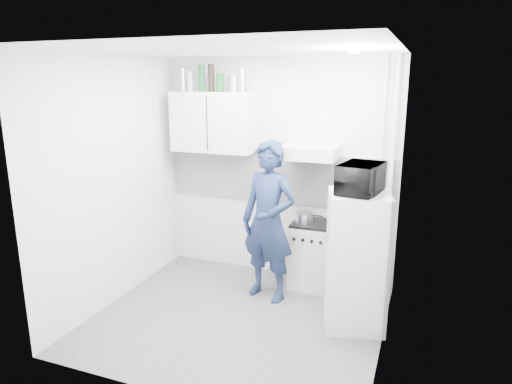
% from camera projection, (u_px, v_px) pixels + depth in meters
% --- Properties ---
extents(floor, '(2.80, 2.80, 0.00)m').
position_uv_depth(floor, '(238.00, 318.00, 4.60)').
color(floor, '#575757').
rests_on(floor, ground).
extents(ceiling, '(2.80, 2.80, 0.00)m').
position_uv_depth(ceiling, '(235.00, 49.00, 3.98)').
color(ceiling, white).
rests_on(ceiling, wall_back).
extents(wall_back, '(2.80, 0.00, 2.80)m').
position_uv_depth(wall_back, '(278.00, 169.00, 5.42)').
color(wall_back, silver).
rests_on(wall_back, floor).
extents(wall_left, '(0.00, 2.60, 2.60)m').
position_uv_depth(wall_left, '(114.00, 182.00, 4.77)').
color(wall_left, silver).
rests_on(wall_left, floor).
extents(wall_right, '(0.00, 2.60, 2.60)m').
position_uv_depth(wall_right, '(391.00, 208.00, 3.80)').
color(wall_right, silver).
rests_on(wall_right, floor).
extents(person, '(0.71, 0.56, 1.74)m').
position_uv_depth(person, '(268.00, 221.00, 4.86)').
color(person, '#172241').
rests_on(person, floor).
extents(stove, '(0.47, 0.47, 0.75)m').
position_uv_depth(stove, '(312.00, 255.00, 5.24)').
color(stove, beige).
rests_on(stove, floor).
extents(fridge, '(0.67, 0.67, 1.33)m').
position_uv_depth(fridge, '(356.00, 261.00, 4.34)').
color(fridge, silver).
rests_on(fridge, floor).
extents(stove_top, '(0.45, 0.45, 0.03)m').
position_uv_depth(stove_top, '(313.00, 223.00, 5.15)').
color(stove_top, black).
rests_on(stove_top, stove).
extents(saucepan, '(0.20, 0.20, 0.11)m').
position_uv_depth(saucepan, '(304.00, 217.00, 5.15)').
color(saucepan, silver).
rests_on(saucepan, stove_top).
extents(microwave, '(0.54, 0.41, 0.27)m').
position_uv_depth(microwave, '(361.00, 178.00, 4.15)').
color(microwave, black).
rests_on(microwave, fridge).
extents(bottle_a, '(0.06, 0.06, 0.27)m').
position_uv_depth(bottle_a, '(183.00, 80.00, 5.41)').
color(bottle_a, silver).
rests_on(bottle_a, upper_cabinet).
extents(bottle_b, '(0.06, 0.06, 0.24)m').
position_uv_depth(bottle_b, '(190.00, 81.00, 5.38)').
color(bottle_b, '#B2B7BC').
rests_on(bottle_b, upper_cabinet).
extents(bottle_c, '(0.07, 0.07, 0.31)m').
position_uv_depth(bottle_c, '(202.00, 78.00, 5.32)').
color(bottle_c, '#144C1E').
rests_on(bottle_c, upper_cabinet).
extents(bottle_d, '(0.07, 0.07, 0.31)m').
position_uv_depth(bottle_d, '(211.00, 78.00, 5.28)').
color(bottle_d, black).
rests_on(bottle_d, upper_cabinet).
extents(canister_a, '(0.08, 0.08, 0.21)m').
position_uv_depth(canister_a, '(220.00, 83.00, 5.25)').
color(canister_a, '#144C1E').
rests_on(canister_a, upper_cabinet).
extents(canister_b, '(0.10, 0.10, 0.18)m').
position_uv_depth(canister_b, '(233.00, 84.00, 5.20)').
color(canister_b, silver).
rests_on(canister_b, upper_cabinet).
extents(bottle_e, '(0.07, 0.07, 0.27)m').
position_uv_depth(bottle_e, '(242.00, 80.00, 5.15)').
color(bottle_e, silver).
rests_on(bottle_e, upper_cabinet).
extents(upper_cabinet, '(1.00, 0.35, 0.70)m').
position_uv_depth(upper_cabinet, '(214.00, 122.00, 5.39)').
color(upper_cabinet, silver).
rests_on(upper_cabinet, wall_back).
extents(range_hood, '(0.60, 0.50, 0.14)m').
position_uv_depth(range_hood, '(310.00, 152.00, 4.97)').
color(range_hood, beige).
rests_on(range_hood, wall_back).
extents(backsplash, '(2.74, 0.03, 0.60)m').
position_uv_depth(backsplash, '(278.00, 178.00, 5.43)').
color(backsplash, white).
rests_on(backsplash, wall_back).
extents(pipe_a, '(0.05, 0.05, 2.60)m').
position_uv_depth(pipe_a, '(391.00, 179.00, 4.90)').
color(pipe_a, beige).
rests_on(pipe_a, floor).
extents(pipe_b, '(0.04, 0.04, 2.60)m').
position_uv_depth(pipe_b, '(379.00, 178.00, 4.94)').
color(pipe_b, beige).
rests_on(pipe_b, floor).
extents(ceiling_spot_fixture, '(0.10, 0.10, 0.02)m').
position_uv_depth(ceiling_spot_fixture, '(354.00, 51.00, 3.82)').
color(ceiling_spot_fixture, white).
rests_on(ceiling_spot_fixture, ceiling).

